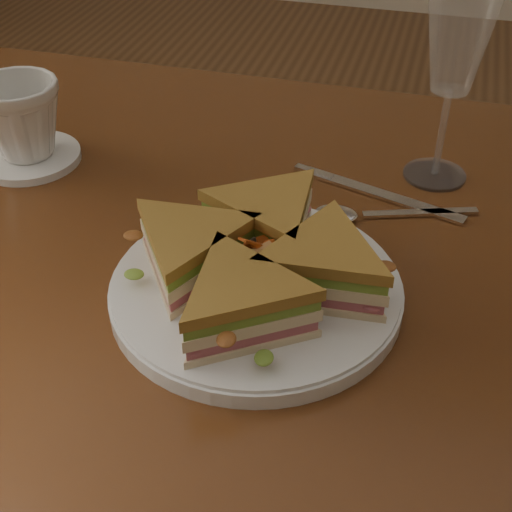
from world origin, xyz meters
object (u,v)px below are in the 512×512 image
object	(u,v)px
table	(284,309)
wine_glass	(458,44)
plate	(256,291)
saucer	(30,157)
knife	(370,192)
coffee_cup	(21,119)
spoon	(357,214)
sandwich_wedges	(256,260)

from	to	relation	value
table	wine_glass	size ratio (longest dim) A/B	5.20
plate	saucer	world-z (taller)	plate
knife	coffee_cup	world-z (taller)	coffee_cup
spoon	wine_glass	bearing A→B (deg)	36.50
coffee_cup	plate	bearing A→B (deg)	-10.10
saucer	coffee_cup	distance (m)	0.05
plate	sandwich_wedges	distance (m)	0.04
sandwich_wedges	knife	world-z (taller)	sandwich_wedges
spoon	saucer	world-z (taller)	same
knife	wine_glass	bearing A→B (deg)	57.37
table	coffee_cup	size ratio (longest dim) A/B	11.78
saucer	wine_glass	bearing A→B (deg)	11.17
coffee_cup	table	bearing A→B (deg)	4.56
spoon	knife	size ratio (longest dim) A/B	0.85
wine_glass	coffee_cup	distance (m)	0.51
wine_glass	coffee_cup	world-z (taller)	wine_glass
table	coffee_cup	distance (m)	0.39
plate	coffee_cup	world-z (taller)	coffee_cup
sandwich_wedges	spoon	world-z (taller)	sandwich_wedges
table	saucer	world-z (taller)	saucer
spoon	table	bearing A→B (deg)	-155.70
spoon	coffee_cup	bearing A→B (deg)	158.81
wine_glass	plate	bearing A→B (deg)	-118.73
table	sandwich_wedges	world-z (taller)	sandwich_wedges
table	wine_glass	distance (m)	0.35
table	wine_glass	world-z (taller)	wine_glass
wine_glass	coffee_cup	xyz separation A→B (m)	(-0.49, -0.10, -0.11)
table	wine_glass	bearing A→B (deg)	50.71
plate	wine_glass	world-z (taller)	wine_glass
plate	knife	distance (m)	0.23
sandwich_wedges	coffee_cup	xyz separation A→B (m)	(-0.34, 0.18, 0.01)
knife	spoon	bearing A→B (deg)	-81.03
plate	knife	world-z (taller)	plate
table	saucer	size ratio (longest dim) A/B	9.48
plate	wine_glass	xyz separation A→B (m)	(0.15, 0.27, 0.16)
plate	coffee_cup	xyz separation A→B (m)	(-0.34, 0.18, 0.05)
spoon	wine_glass	distance (m)	0.21
table	knife	world-z (taller)	knife
table	spoon	world-z (taller)	spoon
plate	spoon	distance (m)	0.18
wine_glass	saucer	bearing A→B (deg)	-168.83
spoon	sandwich_wedges	bearing A→B (deg)	-133.33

